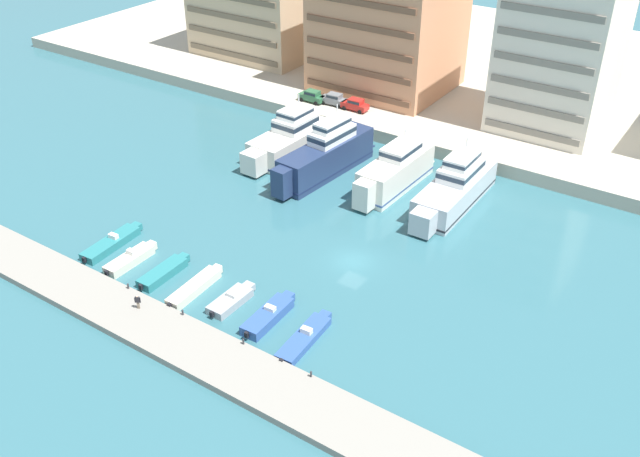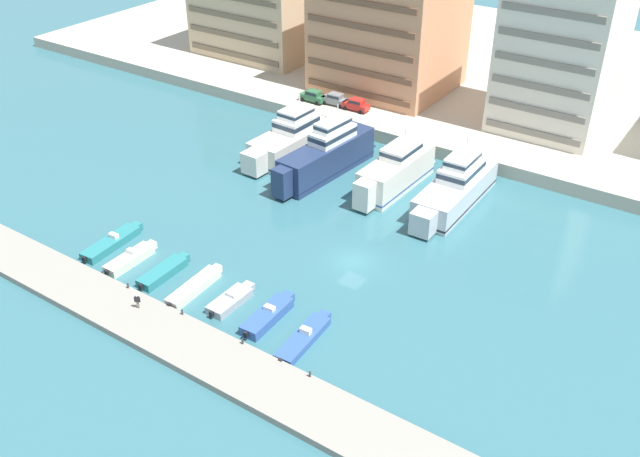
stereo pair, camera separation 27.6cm
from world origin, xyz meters
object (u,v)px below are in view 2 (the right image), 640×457
Objects in this scene: motorboat_cream_left at (131,259)px; car_red_mid_left at (356,104)px; yacht_silver_center_left at (455,188)px; motorboat_blue_mid_right at (304,338)px; motorboat_blue_center_right at (268,315)px; yacht_navy_left at (326,155)px; motorboat_cream_center_left at (195,287)px; motorboat_teal_far_left at (112,242)px; motorboat_grey_center at (231,300)px; pedestrian_near_edge at (137,300)px; motorboat_teal_mid_left at (164,272)px; yacht_ivory_mid_left at (395,172)px; car_green_far_left at (313,96)px; yacht_ivory_far_left at (291,139)px; car_grey_left at (335,99)px.

car_red_mid_left is at bearing 89.89° from motorboat_cream_left.
motorboat_blue_mid_right is at bearing -90.89° from yacht_silver_center_left.
motorboat_blue_center_right is 1.80× the size of car_red_mid_left.
motorboat_cream_center_left is at bearing -83.49° from yacht_navy_left.
motorboat_teal_far_left is 1.40× the size of motorboat_grey_center.
motorboat_blue_mid_right is (22.56, 0.15, -0.12)m from motorboat_cream_left.
yacht_silver_center_left is at bearing 89.11° from motorboat_blue_mid_right.
motorboat_cream_center_left is at bearing 71.44° from pedestrian_near_edge.
motorboat_teal_mid_left is 0.88× the size of motorboat_cream_center_left.
yacht_ivory_mid_left is 1.83× the size of motorboat_teal_far_left.
motorboat_blue_center_right is 1.81× the size of car_green_far_left.
yacht_ivory_far_left is 0.90× the size of yacht_navy_left.
motorboat_cream_left is 45.26m from car_red_mid_left.
pedestrian_near_edge is (7.14, -5.59, 1.12)m from motorboat_cream_left.
motorboat_cream_left is (-15.08, -30.35, -1.79)m from yacht_ivory_mid_left.
yacht_navy_left is 33.19m from motorboat_blue_mid_right.
motorboat_blue_center_right is at bearing 1.48° from motorboat_grey_center.
motorboat_grey_center is (7.63, -28.09, -2.28)m from yacht_navy_left.
yacht_silver_center_left is (24.51, 0.01, -0.07)m from yacht_ivory_far_left.
motorboat_blue_center_right is (2.89, -29.61, -1.78)m from yacht_ivory_mid_left.
yacht_ivory_mid_left reaches higher than pedestrian_near_edge.
yacht_ivory_far_left is at bearing -96.19° from car_red_mid_left.
motorboat_cream_center_left is at bearing -4.20° from motorboat_teal_far_left.
yacht_ivory_mid_left is 2.25× the size of motorboat_cream_left.
yacht_ivory_far_left is 16.55m from yacht_ivory_mid_left.
yacht_ivory_mid_left is at bearing -1.76° from yacht_ivory_far_left.
car_green_far_left reaches higher than pedestrian_near_edge.
motorboat_blue_center_right is 1.78× the size of car_grey_left.
yacht_ivory_far_left is 4.00× the size of car_grey_left.
motorboat_cream_center_left is 1.30× the size of motorboat_grey_center.
motorboat_cream_center_left is 0.97× the size of motorboat_blue_mid_right.
motorboat_cream_left is (-5.81, -28.71, -2.21)m from yacht_navy_left.
yacht_ivory_far_left is at bearing 116.23° from motorboat_grey_center.
yacht_navy_left reaches higher than motorboat_blue_mid_right.
motorboat_grey_center is 8.92m from pedestrian_near_edge.
yacht_navy_left reaches higher than yacht_ivory_mid_left.
yacht_silver_center_left is at bearing -31.97° from car_red_mid_left.
motorboat_teal_far_left is 43.43m from car_green_far_left.
car_green_far_left is 2.63× the size of pedestrian_near_edge.
car_red_mid_left is (0.09, 45.20, 2.31)m from motorboat_cream_left.
pedestrian_near_edge is (1.34, -34.30, -1.09)m from yacht_navy_left.
car_green_far_left is at bearing 112.90° from yacht_ivory_far_left.
motorboat_grey_center is at bearing 2.65° from motorboat_cream_left.
yacht_ivory_mid_left is at bearing -32.20° from car_green_far_left.
car_grey_left is 51.96m from pedestrian_near_edge.
yacht_silver_center_left is (7.96, 0.52, -0.10)m from yacht_ivory_mid_left.
yacht_silver_center_left is 39.78m from pedestrian_near_edge.
car_grey_left reaches higher than motorboat_cream_center_left.
motorboat_cream_center_left is 5.08× the size of pedestrian_near_edge.
motorboat_teal_far_left is at bearing 174.50° from motorboat_teal_mid_left.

